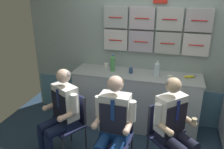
{
  "coord_description": "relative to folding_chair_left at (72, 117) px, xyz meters",
  "views": [
    {
      "loc": [
        0.33,
        -2.22,
        2.22
      ],
      "look_at": [
        -0.4,
        0.4,
        1.14
      ],
      "focal_mm": 37.4,
      "sensor_mm": 36.0,
      "label": 1
    }
  ],
  "objects": [
    {
      "name": "sparkling_bottle_green",
      "position": [
        1.03,
        0.82,
        0.5
      ],
      "size": [
        0.08,
        0.08,
        0.24
      ],
      "color": "silver",
      "rests_on": "galley_counter"
    },
    {
      "name": "folding_chair_left",
      "position": [
        0.0,
        0.0,
        0.0
      ],
      "size": [
        0.55,
        0.55,
        0.85
      ],
      "color": "#2D2D33",
      "rests_on": "ground"
    },
    {
      "name": "water_bottle_blue_cap",
      "position": [
        0.33,
        0.87,
        0.52
      ],
      "size": [
        0.08,
        0.08,
        0.27
      ],
      "color": "#4E9F5A",
      "rests_on": "galley_counter"
    },
    {
      "name": "coffee_cup_white",
      "position": [
        1.22,
        0.7,
        0.43
      ],
      "size": [
        0.07,
        0.07,
        0.08
      ],
      "color": "silver",
      "rests_on": "galley_counter"
    },
    {
      "name": "crew_member_right",
      "position": [
        0.65,
        -0.25,
        0.17
      ],
      "size": [
        0.49,
        0.61,
        1.26
      ],
      "color": "black",
      "rests_on": "ground"
    },
    {
      "name": "galley_bulkhead",
      "position": [
        0.92,
        1.13,
        0.55
      ],
      "size": [
        4.2,
        0.14,
        2.15
      ],
      "color": "#90A3A3",
      "rests_on": "ground"
    },
    {
      "name": "folding_chair_right",
      "position": [
        0.65,
        -0.09,
        0.0
      ],
      "size": [
        0.41,
        0.42,
        0.85
      ],
      "color": "#2D2D33",
      "rests_on": "ground"
    },
    {
      "name": "snack_banana",
      "position": [
        1.5,
        0.89,
        0.41
      ],
      "size": [
        0.17,
        0.1,
        0.04
      ],
      "color": "yellow",
      "rests_on": "galley_counter"
    },
    {
      "name": "folding_chair_by_counter",
      "position": [
        1.22,
        0.06,
        0.0
      ],
      "size": [
        0.57,
        0.57,
        0.85
      ],
      "color": "#2D2D33",
      "rests_on": "ground"
    },
    {
      "name": "galley_counter",
      "position": [
        0.72,
        0.85,
        -0.07
      ],
      "size": [
        1.97,
        0.53,
        0.92
      ],
      "color": "#AAB4B8",
      "rests_on": "ground"
    },
    {
      "name": "espresso_cup_small",
      "position": [
        0.63,
        0.85,
        0.43
      ],
      "size": [
        0.06,
        0.06,
        0.09
      ],
      "color": "navy",
      "rests_on": "galley_counter"
    },
    {
      "name": "crew_member_left",
      "position": [
        -0.08,
        -0.14,
        0.15
      ],
      "size": [
        0.57,
        0.65,
        1.24
      ],
      "color": "black",
      "rests_on": "ground"
    },
    {
      "name": "crew_member_by_counter",
      "position": [
        1.34,
        -0.06,
        0.15
      ],
      "size": [
        0.63,
        0.63,
        1.24
      ],
      "color": "black",
      "rests_on": "ground"
    },
    {
      "name": "paper_cup_blue",
      "position": [
        0.19,
        1.0,
        0.43
      ],
      "size": [
        0.08,
        0.08,
        0.07
      ],
      "color": "white",
      "rests_on": "galley_counter"
    }
  ]
}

